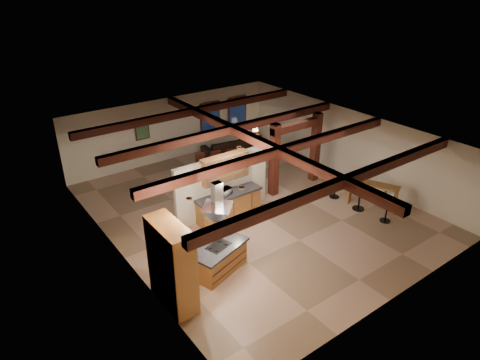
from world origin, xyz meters
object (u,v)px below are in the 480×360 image
object	(u,v)px
dining_table	(218,172)
bar_counter	(373,191)
kitchen_island	(219,258)
sofa	(226,147)

from	to	relation	value
dining_table	bar_counter	size ratio (longest dim) A/B	1.07
dining_table	bar_counter	world-z (taller)	bar_counter
kitchen_island	sofa	bearing A→B (deg)	54.00
bar_counter	sofa	bearing A→B (deg)	100.87
dining_table	sofa	size ratio (longest dim) A/B	0.88
dining_table	sofa	xyz separation A→B (m)	(1.91, 2.21, -0.02)
kitchen_island	sofa	distance (m)	8.92
sofa	dining_table	bearing A→B (deg)	57.95
sofa	bar_counter	bearing A→B (deg)	109.71
kitchen_island	bar_counter	bearing A→B (deg)	-1.91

